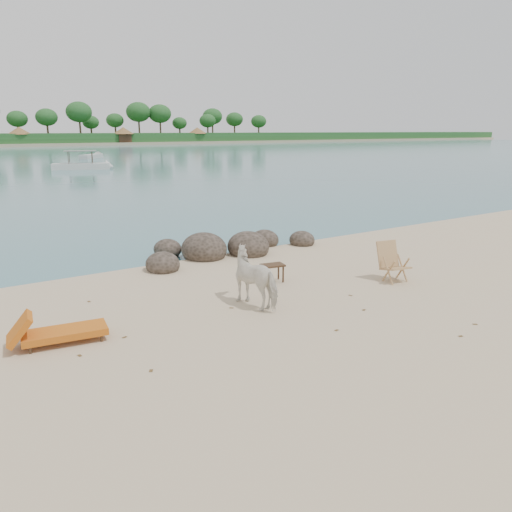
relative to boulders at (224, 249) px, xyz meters
The scene contains 8 objects.
boulders is the anchor object (origin of this frame).
cow 4.90m from the boulders, 110.90° to the right, with size 0.70×1.54×1.30m, color white.
side_table 3.38m from the boulders, 97.71° to the right, with size 0.59×0.38×0.48m, color #362715, non-canonical shape.
lounge_chair 7.36m from the boulders, 143.96° to the right, with size 1.90×0.66×0.57m, color #C16416, non-canonical shape.
deck_chair 5.59m from the boulders, 65.81° to the right, with size 0.66×0.73×1.04m, color tan, non-canonical shape.
boat_mid 40.54m from the boulders, 81.42° to the left, with size 6.41×1.44×3.12m, color silver, non-canonical shape.
boat_far 61.78m from the boulders, 78.01° to the left, with size 5.97×1.34×0.69m, color #BCBCB8, non-canonical shape.
dead_leaves 6.16m from the boulders, 111.11° to the right, with size 7.33×6.16×0.00m.
Camera 1 is at (-6.18, -7.62, 3.92)m, focal length 35.00 mm.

